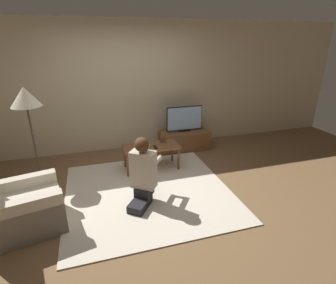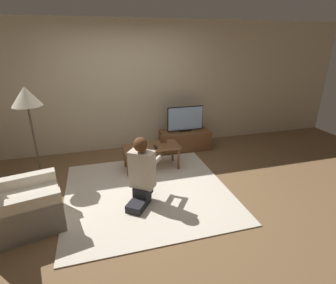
{
  "view_description": "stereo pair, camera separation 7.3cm",
  "coord_description": "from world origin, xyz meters",
  "px_view_note": "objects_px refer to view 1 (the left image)",
  "views": [
    {
      "loc": [
        -0.72,
        -3.45,
        2.22
      ],
      "look_at": [
        0.5,
        0.61,
        0.55
      ],
      "focal_mm": 28.0,
      "sensor_mm": 36.0,
      "label": 1
    },
    {
      "loc": [
        -0.65,
        -3.47,
        2.22
      ],
      "look_at": [
        0.5,
        0.61,
        0.55
      ],
      "focal_mm": 28.0,
      "sensor_mm": 36.0,
      "label": 2
    }
  ],
  "objects_px": {
    "tv": "(184,119)",
    "floor_lamp": "(26,101)",
    "coffee_table": "(151,148)",
    "armchair": "(19,209)",
    "person_kneeling": "(143,171)"
  },
  "relations": [
    {
      "from": "tv",
      "to": "floor_lamp",
      "type": "xyz_separation_m",
      "value": [
        -2.76,
        -0.6,
        0.68
      ]
    },
    {
      "from": "coffee_table",
      "to": "floor_lamp",
      "type": "height_order",
      "value": "floor_lamp"
    },
    {
      "from": "tv",
      "to": "floor_lamp",
      "type": "height_order",
      "value": "floor_lamp"
    },
    {
      "from": "tv",
      "to": "coffee_table",
      "type": "xyz_separation_m",
      "value": [
        -0.89,
        -0.72,
        -0.27
      ]
    },
    {
      "from": "armchair",
      "to": "person_kneeling",
      "type": "xyz_separation_m",
      "value": [
        1.57,
        0.12,
        0.22
      ]
    },
    {
      "from": "tv",
      "to": "floor_lamp",
      "type": "distance_m",
      "value": 2.91
    },
    {
      "from": "coffee_table",
      "to": "floor_lamp",
      "type": "relative_size",
      "value": 0.63
    },
    {
      "from": "floor_lamp",
      "to": "person_kneeling",
      "type": "height_order",
      "value": "floor_lamp"
    },
    {
      "from": "tv",
      "to": "floor_lamp",
      "type": "bearing_deg",
      "value": -167.75
    },
    {
      "from": "coffee_table",
      "to": "armchair",
      "type": "xyz_separation_m",
      "value": [
        -1.93,
        -1.13,
        -0.11
      ]
    },
    {
      "from": "coffee_table",
      "to": "armchair",
      "type": "height_order",
      "value": "armchair"
    },
    {
      "from": "tv",
      "to": "floor_lamp",
      "type": "relative_size",
      "value": 0.49
    },
    {
      "from": "tv",
      "to": "person_kneeling",
      "type": "relative_size",
      "value": 0.77
    },
    {
      "from": "coffee_table",
      "to": "person_kneeling",
      "type": "bearing_deg",
      "value": -109.24
    },
    {
      "from": "armchair",
      "to": "floor_lamp",
      "type": "bearing_deg",
      "value": -14.67
    }
  ]
}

